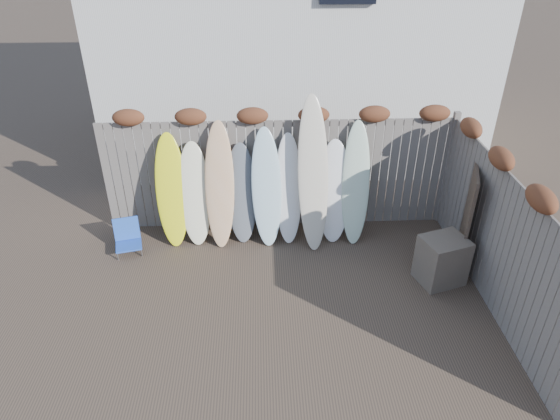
{
  "coord_description": "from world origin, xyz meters",
  "views": [
    {
      "loc": [
        -0.27,
        -5.37,
        4.96
      ],
      "look_at": [
        0.0,
        1.2,
        1.0
      ],
      "focal_mm": 32.0,
      "sensor_mm": 36.0,
      "label": 1
    }
  ],
  "objects_px": {
    "surfboard_0": "(171,191)",
    "lattice_panel": "(466,216)",
    "beach_chair": "(128,237)",
    "wooden_crate": "(442,260)"
  },
  "relations": [
    {
      "from": "beach_chair",
      "to": "wooden_crate",
      "type": "relative_size",
      "value": 0.73
    },
    {
      "from": "beach_chair",
      "to": "surfboard_0",
      "type": "bearing_deg",
      "value": 24.48
    },
    {
      "from": "beach_chair",
      "to": "wooden_crate",
      "type": "height_order",
      "value": "wooden_crate"
    },
    {
      "from": "lattice_panel",
      "to": "surfboard_0",
      "type": "bearing_deg",
      "value": -171.01
    },
    {
      "from": "wooden_crate",
      "to": "lattice_panel",
      "type": "bearing_deg",
      "value": 48.02
    },
    {
      "from": "surfboard_0",
      "to": "beach_chair",
      "type": "bearing_deg",
      "value": -160.53
    },
    {
      "from": "wooden_crate",
      "to": "lattice_panel",
      "type": "distance_m",
      "value": 0.86
    },
    {
      "from": "beach_chair",
      "to": "lattice_panel",
      "type": "distance_m",
      "value": 5.53
    },
    {
      "from": "surfboard_0",
      "to": "lattice_panel",
      "type": "bearing_deg",
      "value": -14.97
    },
    {
      "from": "beach_chair",
      "to": "lattice_panel",
      "type": "xyz_separation_m",
      "value": [
        5.48,
        -0.48,
        0.58
      ]
    }
  ]
}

